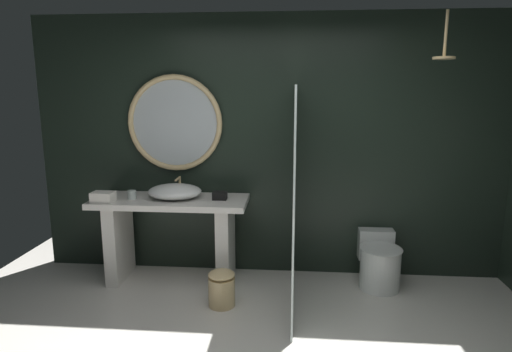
# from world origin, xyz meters

# --- Properties ---
(back_wall_panel) EXTENTS (4.80, 0.10, 2.60)m
(back_wall_panel) POSITION_xyz_m (0.00, 1.90, 1.30)
(back_wall_panel) COLOR black
(back_wall_panel) RESTS_ON ground_plane
(vanity_counter) EXTENTS (1.50, 0.57, 0.84)m
(vanity_counter) POSITION_xyz_m (-0.98, 1.55, 0.53)
(vanity_counter) COLOR silver
(vanity_counter) RESTS_ON ground_plane
(vessel_sink) EXTENTS (0.52, 0.42, 0.18)m
(vessel_sink) POSITION_xyz_m (-0.93, 1.55, 0.91)
(vessel_sink) COLOR white
(vessel_sink) RESTS_ON vanity_counter
(tumbler_cup) EXTENTS (0.08, 0.08, 0.08)m
(tumbler_cup) POSITION_xyz_m (-1.34, 1.51, 0.88)
(tumbler_cup) COLOR silver
(tumbler_cup) RESTS_ON vanity_counter
(tissue_box) EXTENTS (0.13, 0.11, 0.07)m
(tissue_box) POSITION_xyz_m (-0.49, 1.55, 0.87)
(tissue_box) COLOR black
(tissue_box) RESTS_ON vanity_counter
(round_wall_mirror) EXTENTS (0.96, 0.05, 0.96)m
(round_wall_mirror) POSITION_xyz_m (-0.98, 1.81, 1.55)
(round_wall_mirror) COLOR #D6B77F
(shower_glass_panel) EXTENTS (0.02, 1.32, 1.91)m
(shower_glass_panel) POSITION_xyz_m (0.22, 1.19, 0.95)
(shower_glass_panel) COLOR silver
(shower_glass_panel) RESTS_ON ground_plane
(rain_shower_head) EXTENTS (0.18, 0.18, 0.38)m
(rain_shower_head) POSITION_xyz_m (1.41, 1.30, 2.17)
(rain_shower_head) COLOR #D6B77F
(toilet) EXTENTS (0.40, 0.56, 0.50)m
(toilet) POSITION_xyz_m (1.05, 1.57, 0.24)
(toilet) COLOR white
(toilet) RESTS_ON ground_plane
(waste_bin) EXTENTS (0.24, 0.24, 0.33)m
(waste_bin) POSITION_xyz_m (-0.40, 1.05, 0.16)
(waste_bin) COLOR #D6B77F
(waste_bin) RESTS_ON ground_plane
(folded_hand_towel) EXTENTS (0.21, 0.15, 0.10)m
(folded_hand_towel) POSITION_xyz_m (-1.56, 1.36, 0.89)
(folded_hand_towel) COLOR silver
(folded_hand_towel) RESTS_ON vanity_counter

